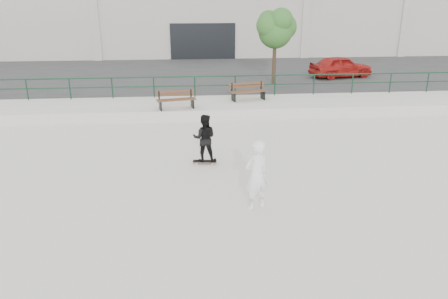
{
  "coord_description": "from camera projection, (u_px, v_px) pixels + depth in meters",
  "views": [
    {
      "loc": [
        -1.48,
        -10.5,
        5.33
      ],
      "look_at": [
        -0.35,
        2.0,
        0.83
      ],
      "focal_mm": 35.0,
      "sensor_mm": 36.0,
      "label": 1
    }
  ],
  "objects": [
    {
      "name": "parking_strip",
      "position": [
        207.0,
        76.0,
        28.56
      ],
      "size": [
        60.0,
        14.0,
        0.5
      ],
      "primitive_type": "cube",
      "color": "#323232",
      "rests_on": "ground"
    },
    {
      "name": "skateboard",
      "position": [
        205.0,
        161.0,
        14.48
      ],
      "size": [
        0.8,
        0.29,
        0.09
      ],
      "rotation": [
        0.0,
        0.0,
        -0.12
      ],
      "color": "black",
      "rests_on": "ground"
    },
    {
      "name": "red_car",
      "position": [
        341.0,
        67.0,
        26.45
      ],
      "size": [
        4.05,
        2.31,
        1.3
      ],
      "primitive_type": "imported",
      "rotation": [
        0.0,
        0.0,
        1.79
      ],
      "color": "#AB1915",
      "rests_on": "parking_strip"
    },
    {
      "name": "ground",
      "position": [
        244.0,
        203.0,
        11.77
      ],
      "size": [
        120.0,
        120.0,
        0.0
      ],
      "primitive_type": "plane",
      "color": "silver",
      "rests_on": "ground"
    },
    {
      "name": "tree",
      "position": [
        276.0,
        27.0,
        23.63
      ],
      "size": [
        2.33,
        2.07,
        4.13
      ],
      "color": "#453222",
      "rests_on": "parking_strip"
    },
    {
      "name": "commercial_building",
      "position": [
        199.0,
        2.0,
        40.22
      ],
      "size": [
        44.2,
        16.33,
        8.0
      ],
      "color": "beige",
      "rests_on": "ground"
    },
    {
      "name": "ledge",
      "position": [
        217.0,
        108.0,
        20.59
      ],
      "size": [
        30.0,
        3.0,
        0.5
      ],
      "primitive_type": "cube",
      "color": "beige",
      "rests_on": "ground"
    },
    {
      "name": "bench_left",
      "position": [
        176.0,
        100.0,
        19.29
      ],
      "size": [
        1.79,
        0.85,
        0.8
      ],
      "rotation": [
        0.0,
        0.0,
        0.21
      ],
      "color": "brown",
      "rests_on": "ledge"
    },
    {
      "name": "standing_skater",
      "position": [
        204.0,
        138.0,
        14.2
      ],
      "size": [
        0.84,
        0.69,
        1.59
      ],
      "primitive_type": "imported",
      "rotation": [
        0.0,
        0.0,
        3.02
      ],
      "color": "black",
      "rests_on": "skateboard"
    },
    {
      "name": "railing",
      "position": [
        215.0,
        81.0,
        21.47
      ],
      "size": [
        28.0,
        0.06,
        1.03
      ],
      "color": "#153A24",
      "rests_on": "ledge"
    },
    {
      "name": "bench_right",
      "position": [
        248.0,
        91.0,
        20.86
      ],
      "size": [
        1.86,
        0.88,
        0.83
      ],
      "rotation": [
        0.0,
        0.0,
        0.21
      ],
      "color": "brown",
      "rests_on": "ledge"
    },
    {
      "name": "seated_skater",
      "position": [
        257.0,
        175.0,
        11.15
      ],
      "size": [
        0.82,
        0.71,
        1.89
      ],
      "primitive_type": "imported",
      "rotation": [
        0.0,
        0.0,
        3.6
      ],
      "color": "white",
      "rests_on": "ground"
    }
  ]
}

